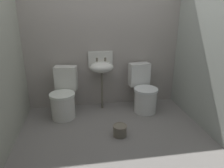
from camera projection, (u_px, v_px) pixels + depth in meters
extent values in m
cube|color=gray|center=(116.00, 143.00, 2.83)|extent=(3.05, 2.81, 0.08)
cube|color=#A59D95|center=(103.00, 36.00, 3.57)|extent=(3.05, 0.10, 2.47)
cube|color=#9EA59B|center=(219.00, 45.00, 2.71)|extent=(0.10, 2.61, 2.47)
cylinder|color=white|center=(63.00, 107.00, 3.36)|extent=(0.45, 0.45, 0.38)
cylinder|color=white|center=(62.00, 95.00, 3.29)|extent=(0.47, 0.47, 0.04)
cube|color=white|center=(66.00, 78.00, 3.51)|extent=(0.39, 0.25, 0.40)
cylinder|color=white|center=(145.00, 101.00, 3.57)|extent=(0.43, 0.43, 0.38)
cylinder|color=white|center=(146.00, 90.00, 3.50)|extent=(0.45, 0.45, 0.04)
cube|color=white|center=(139.00, 74.00, 3.71)|extent=(0.38, 0.23, 0.40)
cylinder|color=#6E6757|center=(102.00, 91.00, 3.64)|extent=(0.04, 0.04, 0.66)
ellipsoid|color=white|center=(102.00, 67.00, 3.50)|extent=(0.40, 0.32, 0.18)
cube|color=white|center=(100.00, 59.00, 3.62)|extent=(0.42, 0.04, 0.28)
cylinder|color=#6E6757|center=(97.00, 60.00, 3.51)|extent=(0.04, 0.04, 0.06)
cylinder|color=#6E6757|center=(105.00, 59.00, 3.53)|extent=(0.04, 0.04, 0.06)
cylinder|color=#6E6757|center=(120.00, 131.00, 2.90)|extent=(0.18, 0.18, 0.15)
torus|color=#716457|center=(120.00, 126.00, 2.88)|extent=(0.20, 0.20, 0.02)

